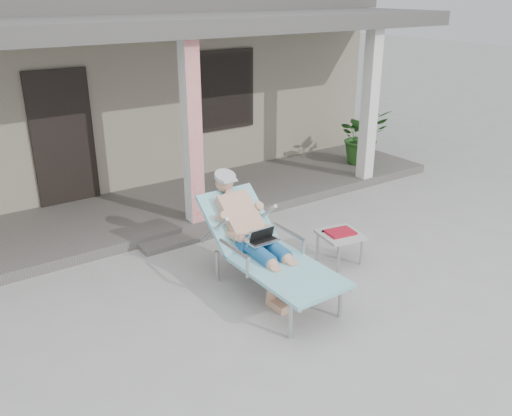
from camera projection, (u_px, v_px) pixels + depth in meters
ground at (282, 289)px, 6.51m from camera, size 60.00×60.00×0.00m
house at (88, 80)px, 10.85m from camera, size 10.40×5.40×3.30m
porch_deck at (171, 207)px, 8.77m from camera, size 10.00×2.00×0.15m
porch_overhang at (161, 32)px, 7.71m from camera, size 10.00×2.30×2.85m
porch_step at (206, 233)px, 7.91m from camera, size 2.00×0.30×0.07m
lounger at (259, 223)px, 6.26m from camera, size 0.81×2.12×1.37m
side_table at (340, 236)px, 7.01m from camera, size 0.58×0.58×0.45m
potted_palm at (362, 136)px, 10.57m from camera, size 1.09×0.99×1.07m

